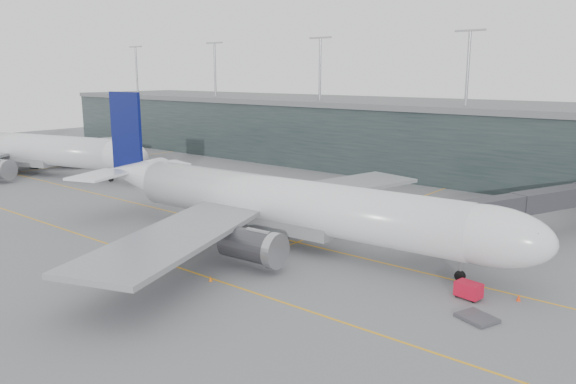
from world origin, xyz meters
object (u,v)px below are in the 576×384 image
Objects in this scene: jet_bridge at (543,195)px; gse_cart at (469,290)px; main_aircraft at (284,204)px; second_aircraft at (26,149)px.

gse_cart is (2.03, -30.28, -3.92)m from jet_bridge.
gse_cart is at bearing -64.49° from jet_bridge.
jet_bridge is 17.02× the size of gse_cart.
second_aircraft is (-76.00, 3.82, 0.07)m from main_aircraft.
second_aircraft is (-99.25, -24.07, 0.45)m from jet_bridge.
second_aircraft reaches higher than gse_cart.
jet_bridge is (23.24, 27.89, -0.38)m from main_aircraft.
gse_cart is (101.28, -6.22, -4.37)m from second_aircraft.
second_aircraft is at bearing 173.05° from main_aircraft.
second_aircraft reaches higher than main_aircraft.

